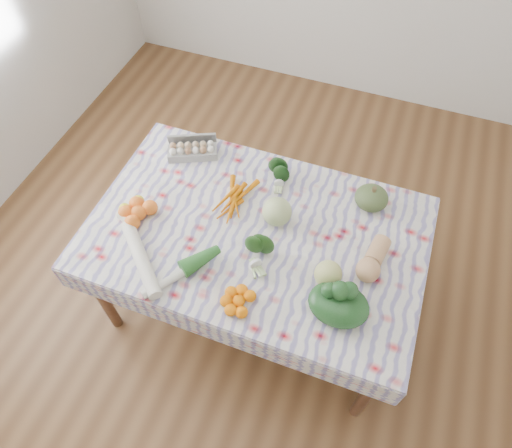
% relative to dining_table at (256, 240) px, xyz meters
% --- Properties ---
extents(ground, '(4.50, 4.50, 0.00)m').
position_rel_dining_table_xyz_m(ground, '(0.00, 0.00, -0.68)').
color(ground, brown).
rests_on(ground, ground).
extents(dining_table, '(1.60, 1.00, 0.75)m').
position_rel_dining_table_xyz_m(dining_table, '(0.00, 0.00, 0.00)').
color(dining_table, brown).
rests_on(dining_table, ground).
extents(tablecloth, '(1.66, 1.06, 0.01)m').
position_rel_dining_table_xyz_m(tablecloth, '(0.00, 0.00, 0.08)').
color(tablecloth, silver).
rests_on(tablecloth, dining_table).
extents(egg_carton, '(0.29, 0.21, 0.07)m').
position_rel_dining_table_xyz_m(egg_carton, '(-0.51, 0.36, 0.12)').
color(egg_carton, '#9C9B97').
rests_on(egg_carton, tablecloth).
extents(carrot_bunch, '(0.26, 0.24, 0.05)m').
position_rel_dining_table_xyz_m(carrot_bunch, '(-0.17, 0.11, 0.11)').
color(carrot_bunch, '#D66C05').
rests_on(carrot_bunch, tablecloth).
extents(kale_bunch, '(0.17, 0.15, 0.12)m').
position_rel_dining_table_xyz_m(kale_bunch, '(0.00, 0.35, 0.14)').
color(kale_bunch, black).
rests_on(kale_bunch, tablecloth).
extents(kabocha_squash, '(0.17, 0.17, 0.11)m').
position_rel_dining_table_xyz_m(kabocha_squash, '(0.49, 0.36, 0.14)').
color(kabocha_squash, '#45582D').
rests_on(kabocha_squash, tablecloth).
extents(cabbage, '(0.17, 0.17, 0.15)m').
position_rel_dining_table_xyz_m(cabbage, '(0.07, 0.10, 0.16)').
color(cabbage, '#B2C47E').
rests_on(cabbage, tablecloth).
extents(butternut_squash, '(0.15, 0.26, 0.11)m').
position_rel_dining_table_xyz_m(butternut_squash, '(0.58, 0.01, 0.14)').
color(butternut_squash, tan).
rests_on(butternut_squash, tablecloth).
extents(orange_cluster, '(0.31, 0.31, 0.08)m').
position_rel_dining_table_xyz_m(orange_cluster, '(-0.58, -0.13, 0.13)').
color(orange_cluster, orange).
rests_on(orange_cluster, tablecloth).
extents(broccoli, '(0.21, 0.21, 0.11)m').
position_rel_dining_table_xyz_m(broccoli, '(0.04, -0.16, 0.14)').
color(broccoli, '#204B17').
rests_on(broccoli, tablecloth).
extents(mandarin_cluster, '(0.20, 0.20, 0.06)m').
position_rel_dining_table_xyz_m(mandarin_cluster, '(0.07, -0.40, 0.11)').
color(mandarin_cluster, orange).
rests_on(mandarin_cluster, tablecloth).
extents(grapefruit, '(0.13, 0.13, 0.13)m').
position_rel_dining_table_xyz_m(grapefruit, '(0.40, -0.15, 0.15)').
color(grapefruit, '#C7CB70').
rests_on(grapefruit, tablecloth).
extents(spinach_bag, '(0.29, 0.24, 0.12)m').
position_rel_dining_table_xyz_m(spinach_bag, '(0.48, -0.28, 0.14)').
color(spinach_bag, '#153817').
rests_on(spinach_bag, tablecloth).
extents(daikon, '(0.37, 0.36, 0.06)m').
position_rel_dining_table_xyz_m(daikon, '(-0.44, -0.36, 0.12)').
color(daikon, white).
rests_on(daikon, tablecloth).
extents(leek, '(0.26, 0.35, 0.04)m').
position_rel_dining_table_xyz_m(leek, '(-0.24, -0.36, 0.11)').
color(leek, beige).
rests_on(leek, tablecloth).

